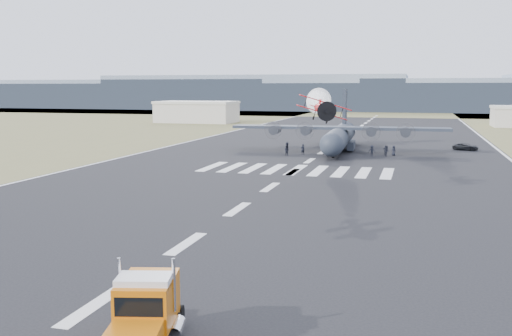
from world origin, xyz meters
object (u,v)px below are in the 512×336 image
at_px(hangar_left, 197,112).
at_px(aerobatic_biplane, 322,109).
at_px(support_vehicle, 466,147).
at_px(crew_a, 328,151).
at_px(crew_d, 386,150).
at_px(crew_h, 287,150).
at_px(semi_truck, 145,313).
at_px(transport_aircraft, 340,135).
at_px(crew_b, 387,151).
at_px(crew_e, 394,151).
at_px(crew_f, 287,147).
at_px(crew_c, 372,151).
at_px(crew_g, 303,149).

relative_size(hangar_left, aerobatic_biplane, 4.50).
xyz_separation_m(support_vehicle, crew_a, (-21.90, -16.89, 0.31)).
bearing_deg(hangar_left, aerobatic_biplane, -62.39).
xyz_separation_m(crew_d, crew_h, (-15.52, -4.71, 0.02)).
relative_size(semi_truck, transport_aircraft, 0.20).
distance_m(semi_truck, crew_b, 72.87).
distance_m(crew_e, crew_f, 17.67).
distance_m(transport_aircraft, support_vehicle, 22.60).
relative_size(crew_a, crew_d, 1.13).
relative_size(transport_aircraft, crew_c, 20.64).
relative_size(crew_d, crew_g, 0.91).
xyz_separation_m(semi_truck, aerobatic_biplane, (1.20, 37.91, 7.25)).
bearing_deg(crew_c, transport_aircraft, 133.02).
relative_size(hangar_left, transport_aircraft, 0.66).
relative_size(support_vehicle, crew_h, 2.63).
bearing_deg(transport_aircraft, hangar_left, 125.42).
bearing_deg(crew_b, semi_truck, 178.08).
height_order(aerobatic_biplane, crew_d, aerobatic_biplane).
distance_m(hangar_left, crew_h, 92.30).
distance_m(crew_a, crew_b, 9.71).
height_order(aerobatic_biplane, crew_b, aerobatic_biplane).
xyz_separation_m(crew_a, crew_c, (6.63, 3.14, -0.02)).
distance_m(hangar_left, crew_e, 98.30).
bearing_deg(support_vehicle, crew_a, 144.78).
height_order(hangar_left, crew_g, hangar_left).
bearing_deg(crew_h, crew_b, -151.36).
xyz_separation_m(aerobatic_biplane, crew_e, (5.99, 36.20, -8.02)).
bearing_deg(semi_truck, hangar_left, 96.85).
height_order(hangar_left, aerobatic_biplane, aerobatic_biplane).
xyz_separation_m(semi_truck, crew_e, (7.19, 74.11, -0.77)).
distance_m(support_vehicle, crew_h, 33.10).
bearing_deg(crew_b, crew_h, 104.38).
xyz_separation_m(aerobatic_biplane, crew_d, (4.71, 36.21, -8.02)).
bearing_deg(crew_h, crew_a, -166.51).
bearing_deg(crew_d, aerobatic_biplane, 95.03).
distance_m(support_vehicle, crew_g, 30.21).
bearing_deg(crew_g, crew_h, -2.07).
bearing_deg(crew_f, crew_b, 67.26).
xyz_separation_m(semi_truck, crew_b, (6.22, 72.60, -0.74)).
relative_size(transport_aircraft, crew_f, 20.78).
bearing_deg(crew_a, crew_e, -104.21).
relative_size(crew_a, crew_h, 1.10).
bearing_deg(crew_d, support_vehicle, -125.94).
distance_m(aerobatic_biplane, crew_g, 35.20).
xyz_separation_m(crew_b, crew_e, (0.97, 1.50, -0.03)).
height_order(hangar_left, crew_f, hangar_left).
bearing_deg(crew_a, crew_f, 17.63).
height_order(crew_f, crew_h, crew_f).
distance_m(semi_truck, support_vehicle, 87.96).
bearing_deg(crew_b, crew_d, 14.15).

